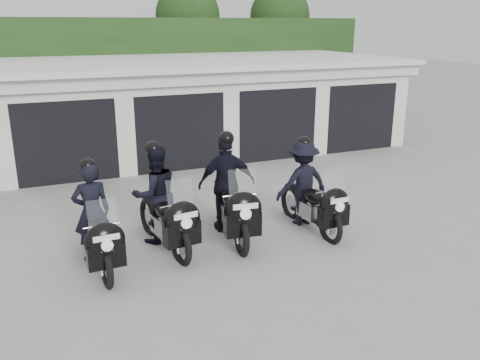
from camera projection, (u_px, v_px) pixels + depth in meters
name	position (u px, v px, depth m)	size (l,w,h in m)	color
ground	(262.00, 241.00, 10.00)	(80.00, 80.00, 0.00)	#989793
garage_block	(157.00, 108.00, 16.66)	(16.40, 6.80, 2.96)	white
background_vegetation	(135.00, 57.00, 20.68)	(20.00, 3.90, 5.80)	#193513
police_bike_a	(96.00, 225.00, 8.75)	(0.72, 2.25, 1.95)	black
police_bike_b	(160.00, 202.00, 9.60)	(1.03, 2.37, 2.07)	black
police_bike_c	(229.00, 191.00, 10.09)	(1.25, 2.46, 2.15)	black
police_bike_d	(307.00, 188.00, 10.50)	(1.20, 2.25, 1.96)	black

